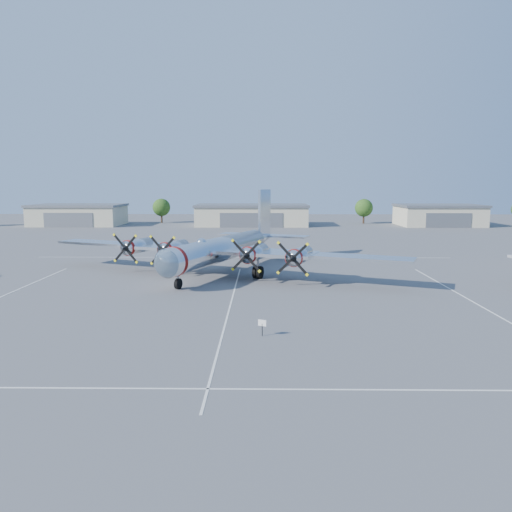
{
  "coord_description": "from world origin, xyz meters",
  "views": [
    {
      "loc": [
        2.87,
        -46.76,
        10.63
      ],
      "look_at": [
        2.16,
        4.49,
        3.2
      ],
      "focal_mm": 35.0,
      "sensor_mm": 36.0,
      "label": 1
    }
  ],
  "objects_px": {
    "hangar_east": "(439,215)",
    "tree_east": "(364,208)",
    "tree_west": "(161,207)",
    "main_bomber_b29": "(224,272)",
    "info_placard": "(262,325)",
    "hangar_west": "(78,215)",
    "hangar_center": "(252,215)"
  },
  "relations": [
    {
      "from": "tree_east",
      "to": "info_placard",
      "type": "distance_m",
      "value": 104.42
    },
    {
      "from": "info_placard",
      "to": "hangar_east",
      "type": "bearing_deg",
      "value": 87.51
    },
    {
      "from": "tree_east",
      "to": "hangar_east",
      "type": "bearing_deg",
      "value": -18.54
    },
    {
      "from": "tree_west",
      "to": "hangar_east",
      "type": "bearing_deg",
      "value": -6.28
    },
    {
      "from": "info_placard",
      "to": "main_bomber_b29",
      "type": "bearing_deg",
      "value": 123.38
    },
    {
      "from": "hangar_center",
      "to": "hangar_east",
      "type": "height_order",
      "value": "same"
    },
    {
      "from": "tree_west",
      "to": "main_bomber_b29",
      "type": "relative_size",
      "value": 0.15
    },
    {
      "from": "hangar_east",
      "to": "tree_west",
      "type": "relative_size",
      "value": 3.1
    },
    {
      "from": "hangar_west",
      "to": "hangar_center",
      "type": "relative_size",
      "value": 0.79
    },
    {
      "from": "hangar_center",
      "to": "tree_east",
      "type": "xyz_separation_m",
      "value": [
        30.0,
        6.04,
        1.51
      ]
    },
    {
      "from": "hangar_east",
      "to": "tree_west",
      "type": "distance_m",
      "value": 73.46
    },
    {
      "from": "hangar_east",
      "to": "hangar_center",
      "type": "bearing_deg",
      "value": -180.0
    },
    {
      "from": "hangar_west",
      "to": "tree_east",
      "type": "relative_size",
      "value": 3.4
    },
    {
      "from": "hangar_west",
      "to": "main_bomber_b29",
      "type": "relative_size",
      "value": 0.51
    },
    {
      "from": "hangar_west",
      "to": "info_placard",
      "type": "distance_m",
      "value": 106.14
    },
    {
      "from": "tree_west",
      "to": "main_bomber_b29",
      "type": "distance_m",
      "value": 80.93
    },
    {
      "from": "hangar_center",
      "to": "info_placard",
      "type": "xyz_separation_m",
      "value": [
        2.83,
        -94.73,
        -1.89
      ]
    },
    {
      "from": "tree_east",
      "to": "info_placard",
      "type": "relative_size",
      "value": 5.67
    },
    {
      "from": "main_bomber_b29",
      "to": "info_placard",
      "type": "distance_m",
      "value": 25.78
    },
    {
      "from": "hangar_west",
      "to": "main_bomber_b29",
      "type": "height_order",
      "value": "hangar_west"
    },
    {
      "from": "tree_east",
      "to": "main_bomber_b29",
      "type": "relative_size",
      "value": 0.15
    },
    {
      "from": "hangar_east",
      "to": "tree_east",
      "type": "bearing_deg",
      "value": 161.46
    },
    {
      "from": "hangar_east",
      "to": "main_bomber_b29",
      "type": "height_order",
      "value": "hangar_east"
    },
    {
      "from": "hangar_east",
      "to": "info_placard",
      "type": "xyz_separation_m",
      "value": [
        -45.17,
        -94.73,
        -1.89
      ]
    },
    {
      "from": "tree_west",
      "to": "tree_east",
      "type": "relative_size",
      "value": 1.0
    },
    {
      "from": "info_placard",
      "to": "tree_west",
      "type": "bearing_deg",
      "value": 128.15
    },
    {
      "from": "hangar_west",
      "to": "info_placard",
      "type": "relative_size",
      "value": 19.31
    },
    {
      "from": "hangar_east",
      "to": "info_placard",
      "type": "height_order",
      "value": "hangar_east"
    },
    {
      "from": "hangar_west",
      "to": "tree_west",
      "type": "xyz_separation_m",
      "value": [
        20.0,
        8.04,
        1.51
      ]
    },
    {
      "from": "tree_west",
      "to": "main_bomber_b29",
      "type": "height_order",
      "value": "tree_west"
    },
    {
      "from": "main_bomber_b29",
      "to": "info_placard",
      "type": "bearing_deg",
      "value": -57.48
    },
    {
      "from": "info_placard",
      "to": "hangar_west",
      "type": "bearing_deg",
      "value": 139.79
    }
  ]
}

